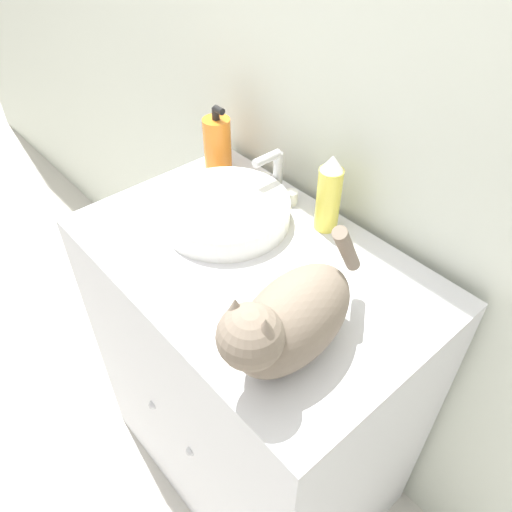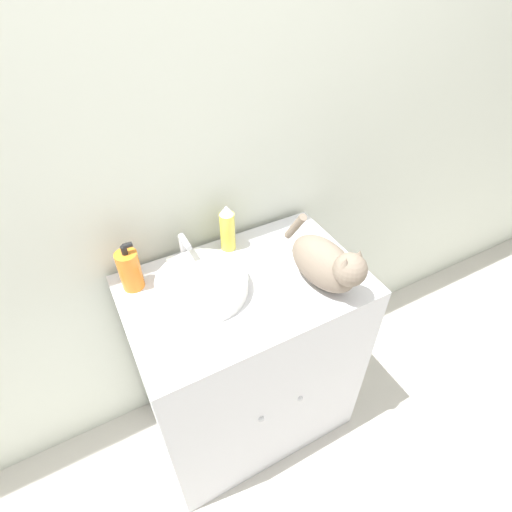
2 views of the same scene
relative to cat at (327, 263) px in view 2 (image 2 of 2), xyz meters
name	(u,v)px [view 2 (image 2 of 2)]	position (x,y,z in m)	size (l,w,h in m)	color
ground_plane	(276,463)	(-0.24, -0.14, -1.01)	(8.00, 8.00, 0.00)	beige
wall_back	(202,158)	(-0.24, 0.44, 0.24)	(6.00, 0.05, 2.50)	silver
vanity_cabinet	(248,360)	(-0.24, 0.12, -0.55)	(0.84, 0.55, 0.91)	silver
sink_basin	(202,285)	(-0.38, 0.16, -0.06)	(0.31, 0.31, 0.06)	white
faucet	(184,251)	(-0.38, 0.33, -0.04)	(0.13, 0.09, 0.13)	silver
cat	(327,263)	(0.00, 0.00, 0.00)	(0.18, 0.37, 0.21)	#7A6B5B
soap_bottle	(130,270)	(-0.58, 0.30, -0.02)	(0.07, 0.07, 0.19)	orange
spray_bottle	(227,228)	(-0.21, 0.33, 0.00)	(0.06, 0.06, 0.19)	#EADB4C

